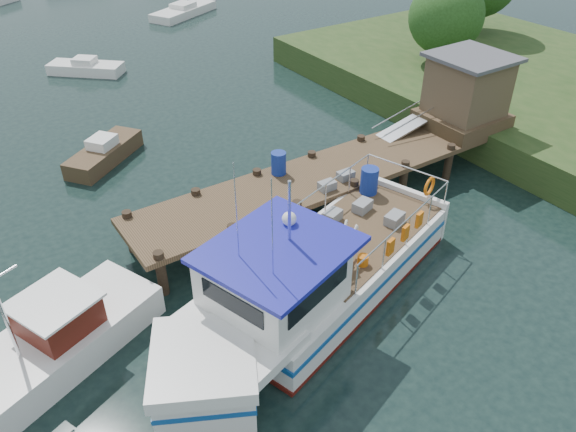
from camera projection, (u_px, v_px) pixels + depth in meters
ground_plane at (288, 218)px, 20.89m from camera, size 160.00×160.00×0.00m
dock at (421, 121)px, 22.64m from camera, size 16.60×3.00×4.78m
lobster_boat at (306, 282)px, 16.30m from camera, size 11.79×6.38×5.75m
work_boat at (37, 355)px, 14.57m from camera, size 7.37×4.57×3.97m
moored_rowboat at (104, 153)px, 24.24m from camera, size 4.00×3.46×1.16m
moored_b at (86, 68)px, 33.30m from camera, size 4.20×4.02×0.96m
moored_c at (184, 11)px, 44.07m from camera, size 6.26×4.57×0.95m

